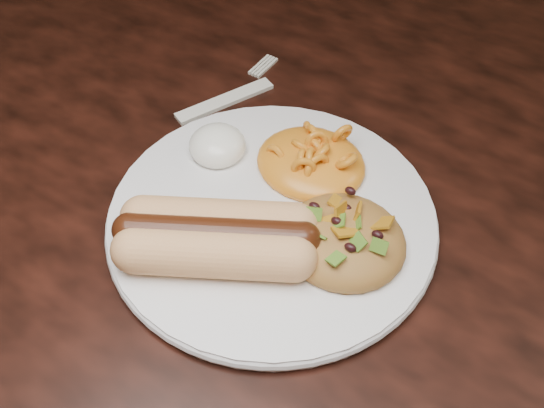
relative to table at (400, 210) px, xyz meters
The scene contains 7 objects.
table is the anchor object (origin of this frame).
plate 0.19m from the table, 110.53° to the right, with size 0.26×0.26×0.01m, color white.
hotdog 0.25m from the table, 108.64° to the right, with size 0.12×0.12×0.03m.
mac_and_cheese 0.16m from the table, 122.18° to the right, with size 0.09×0.08×0.04m, color #FF9B33.
sour_cream 0.21m from the table, 137.95° to the right, with size 0.05×0.05×0.03m, color white.
taco_salad 0.19m from the table, 87.47° to the right, with size 0.09×0.09×0.04m.
fork 0.20m from the table, 164.28° to the right, with size 0.02×0.14×0.00m, color silver.
Camera 1 is at (0.12, -0.42, 1.14)m, focal length 42.00 mm.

